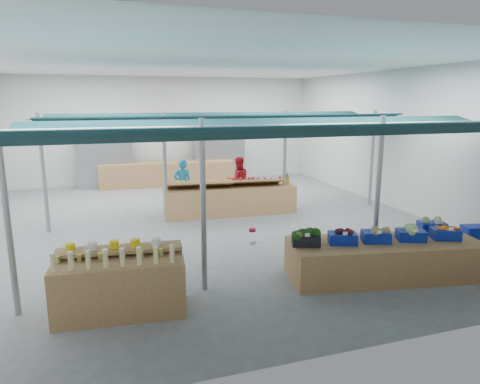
{
  "coord_description": "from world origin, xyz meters",
  "views": [
    {
      "loc": [
        -2.59,
        -10.93,
        3.29
      ],
      "look_at": [
        0.44,
        -1.6,
        1.17
      ],
      "focal_mm": 32.0,
      "sensor_mm": 36.0,
      "label": 1
    }
  ],
  "objects_px": {
    "bottle_shelf": "(120,283)",
    "crate_stack": "(474,239)",
    "veg_counter": "(384,259)",
    "vendor_left": "(183,184)",
    "fruit_counter": "(230,200)",
    "vendor_right": "(238,181)"
  },
  "relations": [
    {
      "from": "veg_counter",
      "to": "vendor_left",
      "type": "distance_m",
      "value": 6.94
    },
    {
      "from": "veg_counter",
      "to": "bottle_shelf",
      "type": "bearing_deg",
      "value": -170.93
    },
    {
      "from": "veg_counter",
      "to": "fruit_counter",
      "type": "xyz_separation_m",
      "value": [
        -1.45,
        5.29,
        0.06
      ]
    },
    {
      "from": "veg_counter",
      "to": "vendor_right",
      "type": "bearing_deg",
      "value": 107.98
    },
    {
      "from": "fruit_counter",
      "to": "crate_stack",
      "type": "xyz_separation_m",
      "value": [
        4.14,
        -4.8,
        -0.11
      ]
    },
    {
      "from": "bottle_shelf",
      "to": "vendor_left",
      "type": "distance_m",
      "value": 6.65
    },
    {
      "from": "bottle_shelf",
      "to": "crate_stack",
      "type": "distance_m",
      "value": 7.51
    },
    {
      "from": "vendor_right",
      "to": "vendor_left",
      "type": "bearing_deg",
      "value": 3.52
    },
    {
      "from": "veg_counter",
      "to": "fruit_counter",
      "type": "relative_size",
      "value": 0.94
    },
    {
      "from": "fruit_counter",
      "to": "crate_stack",
      "type": "relative_size",
      "value": 6.32
    },
    {
      "from": "crate_stack",
      "to": "vendor_left",
      "type": "bearing_deg",
      "value": 132.14
    },
    {
      "from": "fruit_counter",
      "to": "crate_stack",
      "type": "height_order",
      "value": "fruit_counter"
    },
    {
      "from": "veg_counter",
      "to": "vendor_left",
      "type": "relative_size",
      "value": 2.34
    },
    {
      "from": "veg_counter",
      "to": "vendor_right",
      "type": "distance_m",
      "value": 6.46
    },
    {
      "from": "bottle_shelf",
      "to": "crate_stack",
      "type": "relative_size",
      "value": 3.39
    },
    {
      "from": "bottle_shelf",
      "to": "vendor_right",
      "type": "height_order",
      "value": "vendor_right"
    },
    {
      "from": "bottle_shelf",
      "to": "veg_counter",
      "type": "xyz_separation_m",
      "value": [
        4.81,
        -0.11,
        -0.12
      ]
    },
    {
      "from": "veg_counter",
      "to": "crate_stack",
      "type": "relative_size",
      "value": 5.92
    },
    {
      "from": "vendor_left",
      "to": "veg_counter",
      "type": "bearing_deg",
      "value": 116.04
    },
    {
      "from": "fruit_counter",
      "to": "vendor_left",
      "type": "relative_size",
      "value": 2.5
    },
    {
      "from": "bottle_shelf",
      "to": "fruit_counter",
      "type": "relative_size",
      "value": 0.54
    },
    {
      "from": "vendor_left",
      "to": "vendor_right",
      "type": "xyz_separation_m",
      "value": [
        1.8,
        0.0,
        0.0
      ]
    }
  ]
}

